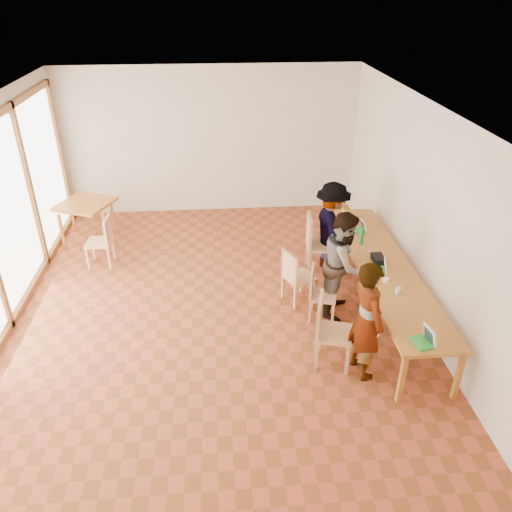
{
  "coord_description": "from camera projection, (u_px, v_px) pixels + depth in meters",
  "views": [
    {
      "loc": [
        0.11,
        -6.07,
        4.42
      ],
      "look_at": [
        0.6,
        -0.14,
        1.1
      ],
      "focal_mm": 35.0,
      "sensor_mm": 36.0,
      "label": 1
    }
  ],
  "objects": [
    {
      "name": "chair_near",
      "position": [
        327.0,
        324.0,
        6.31
      ],
      "size": [
        0.56,
        0.56,
        0.52
      ],
      "rotation": [
        0.0,
        0.0,
        -0.29
      ],
      "color": "#E2A871",
      "rests_on": "ground"
    },
    {
      "name": "chair_far",
      "position": [
        294.0,
        272.0,
        7.53
      ],
      "size": [
        0.54,
        0.54,
        0.47
      ],
      "rotation": [
        0.0,
        0.0,
        0.42
      ],
      "color": "#E2A871",
      "rests_on": "ground"
    },
    {
      "name": "wall_right",
      "position": [
        427.0,
        219.0,
        6.91
      ],
      "size": [
        0.1,
        8.0,
        3.0
      ],
      "primitive_type": "cube",
      "color": "beige",
      "rests_on": "ground"
    },
    {
      "name": "laptop_mid",
      "position": [
        383.0,
        268.0,
        7.13
      ],
      "size": [
        0.24,
        0.25,
        0.18
      ],
      "rotation": [
        0.0,
        0.0,
        -0.32
      ],
      "color": "green",
      "rests_on": "communal_table"
    },
    {
      "name": "chair_spare",
      "position": [
        104.0,
        236.0,
        8.54
      ],
      "size": [
        0.44,
        0.44,
        0.48
      ],
      "rotation": [
        0.0,
        0.0,
        3.09
      ],
      "color": "#E2A871",
      "rests_on": "ground"
    },
    {
      "name": "yellow_mug",
      "position": [
        345.0,
        210.0,
        8.88
      ],
      "size": [
        0.13,
        0.13,
        0.1
      ],
      "primitive_type": "imported",
      "rotation": [
        0.0,
        0.0,
        -0.05
      ],
      "color": "gold",
      "rests_on": "communal_table"
    },
    {
      "name": "person_far",
      "position": [
        331.0,
        228.0,
        8.31
      ],
      "size": [
        0.66,
        1.06,
        1.57
      ],
      "primitive_type": "imported",
      "rotation": [
        0.0,
        0.0,
        1.65
      ],
      "color": "gray",
      "rests_on": "ground"
    },
    {
      "name": "ceiling",
      "position": [
        205.0,
        112.0,
        5.96
      ],
      "size": [
        6.0,
        8.0,
        0.04
      ],
      "primitive_type": "cube",
      "color": "white",
      "rests_on": "wall_back"
    },
    {
      "name": "wall_front",
      "position": [
        212.0,
        496.0,
        3.22
      ],
      "size": [
        6.0,
        0.1,
        3.0
      ],
      "primitive_type": "cube",
      "color": "beige",
      "rests_on": "ground"
    },
    {
      "name": "laptop_near",
      "position": [
        425.0,
        339.0,
        5.71
      ],
      "size": [
        0.25,
        0.28,
        0.21
      ],
      "rotation": [
        0.0,
        0.0,
        0.15
      ],
      "color": "green",
      "rests_on": "communal_table"
    },
    {
      "name": "person_near",
      "position": [
        366.0,
        320.0,
        6.04
      ],
      "size": [
        0.53,
        0.67,
        1.6
      ],
      "primitive_type": "imported",
      "rotation": [
        0.0,
        0.0,
        1.85
      ],
      "color": "gray",
      "rests_on": "ground"
    },
    {
      "name": "green_bottle",
      "position": [
        361.0,
        236.0,
        7.8
      ],
      "size": [
        0.07,
        0.07,
        0.28
      ],
      "primitive_type": "cylinder",
      "color": "#217D39",
      "rests_on": "communal_table"
    },
    {
      "name": "pink_phone",
      "position": [
        369.0,
        251.0,
        7.64
      ],
      "size": [
        0.05,
        0.1,
        0.01
      ],
      "primitive_type": "cube",
      "color": "#F1486D",
      "rests_on": "communal_table"
    },
    {
      "name": "laptop_far",
      "position": [
        361.0,
        228.0,
        8.25
      ],
      "size": [
        0.21,
        0.24,
        0.19
      ],
      "rotation": [
        0.0,
        0.0,
        0.09
      ],
      "color": "green",
      "rests_on": "communal_table"
    },
    {
      "name": "condiment_cup",
      "position": [
        386.0,
        280.0,
        6.87
      ],
      "size": [
        0.08,
        0.08,
        0.06
      ],
      "primitive_type": "cylinder",
      "color": "white",
      "rests_on": "communal_table"
    },
    {
      "name": "side_table",
      "position": [
        85.0,
        207.0,
        9.35
      ],
      "size": [
        0.9,
        0.9,
        0.75
      ],
      "rotation": [
        0.0,
        0.0,
        -0.4
      ],
      "color": "#BC7B29",
      "rests_on": "ground"
    },
    {
      "name": "chair_empty",
      "position": [
        315.0,
        238.0,
        8.31
      ],
      "size": [
        0.52,
        0.52,
        0.55
      ],
      "rotation": [
        0.0,
        0.0,
        -0.08
      ],
      "color": "#E2A871",
      "rests_on": "ground"
    },
    {
      "name": "clear_glass",
      "position": [
        398.0,
        291.0,
        6.61
      ],
      "size": [
        0.07,
        0.07,
        0.09
      ],
      "primitive_type": "cylinder",
      "color": "silver",
      "rests_on": "communal_table"
    },
    {
      "name": "wall_back",
      "position": [
        210.0,
        142.0,
        10.18
      ],
      "size": [
        6.0,
        0.1,
        3.0
      ],
      "primitive_type": "cube",
      "color": "beige",
      "rests_on": "ground"
    },
    {
      "name": "black_pouch",
      "position": [
        378.0,
        259.0,
        7.36
      ],
      "size": [
        0.16,
        0.26,
        0.09
      ],
      "primitive_type": "cube",
      "color": "black",
      "rests_on": "communal_table"
    },
    {
      "name": "communal_table",
      "position": [
        383.0,
        267.0,
        7.32
      ],
      "size": [
        0.8,
        4.0,
        0.75
      ],
      "color": "#BC7B29",
      "rests_on": "ground"
    },
    {
      "name": "ground",
      "position": [
        215.0,
        317.0,
        7.43
      ],
      "size": [
        8.0,
        8.0,
        0.0
      ],
      "primitive_type": "plane",
      "color": "#A84628",
      "rests_on": "ground"
    },
    {
      "name": "chair_mid",
      "position": [
        317.0,
        288.0,
        7.2
      ],
      "size": [
        0.47,
        0.47,
        0.44
      ],
      "rotation": [
        0.0,
        0.0,
        -0.27
      ],
      "color": "#E2A871",
      "rests_on": "ground"
    },
    {
      "name": "person_mid",
      "position": [
        344.0,
        264.0,
        7.22
      ],
      "size": [
        0.87,
        0.96,
        1.61
      ],
      "primitive_type": "imported",
      "rotation": [
        0.0,
        0.0,
        1.15
      ],
      "color": "gray",
      "rests_on": "ground"
    }
  ]
}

